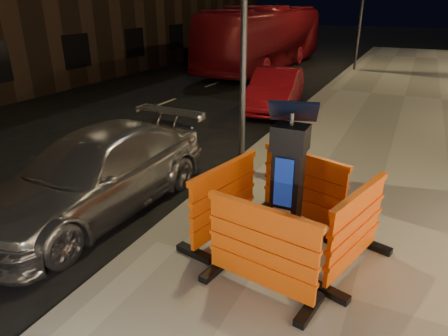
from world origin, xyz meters
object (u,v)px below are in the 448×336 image
at_px(barrier_front, 261,251).
at_px(barrier_kerbside, 224,202).
at_px(car_silver, 101,208).
at_px(bus_doubledecker, 264,68).
at_px(barrier_bldgside, 355,231).
at_px(parking_kiosk, 287,185).
at_px(barrier_back, 303,189).
at_px(car_red, 275,109).

height_order(barrier_front, barrier_kerbside, same).
relative_size(car_silver, bus_doubledecker, 0.41).
bearing_deg(barrier_bldgside, barrier_kerbside, 106.27).
height_order(parking_kiosk, barrier_front, parking_kiosk).
bearing_deg(bus_doubledecker, barrier_back, -66.18).
height_order(car_silver, bus_doubledecker, bus_doubledecker).
height_order(barrier_kerbside, bus_doubledecker, bus_doubledecker).
xyz_separation_m(barrier_front, barrier_kerbside, (-0.95, 0.95, 0.00)).
relative_size(barrier_kerbside, car_red, 0.37).
height_order(barrier_back, bus_doubledecker, bus_doubledecker).
xyz_separation_m(barrier_front, barrier_bldgside, (0.95, 0.95, 0.00)).
relative_size(parking_kiosk, barrier_kerbside, 1.40).
bearing_deg(barrier_bldgside, parking_kiosk, 106.27).
relative_size(barrier_front, barrier_bldgside, 1.00).
distance_m(barrier_back, car_red, 7.98).
bearing_deg(barrier_back, car_red, 129.21).
xyz_separation_m(barrier_kerbside, bus_doubledecker, (-5.51, 16.76, -0.74)).
xyz_separation_m(parking_kiosk, barrier_bldgside, (0.95, 0.00, -0.47)).
xyz_separation_m(barrier_back, barrier_bldgside, (0.95, -0.95, 0.00)).
relative_size(barrier_bldgside, car_red, 0.37).
distance_m(barrier_bldgside, car_red, 9.22).
height_order(barrier_kerbside, barrier_bldgside, same).
bearing_deg(car_silver, parking_kiosk, 2.48).
xyz_separation_m(car_silver, bus_doubledecker, (-2.96, 16.69, 0.00)).
bearing_deg(barrier_bldgside, car_silver, 105.37).
bearing_deg(car_silver, barrier_front, -12.62).
relative_size(car_red, bus_doubledecker, 0.36).
height_order(barrier_front, bus_doubledecker, bus_doubledecker).
bearing_deg(bus_doubledecker, barrier_front, -68.36).
bearing_deg(barrier_kerbside, barrier_bldgside, -77.73).
bearing_deg(barrier_front, barrier_kerbside, 144.27).
bearing_deg(parking_kiosk, barrier_bldgside, 14.27).
distance_m(barrier_front, bus_doubledecker, 18.87).
relative_size(barrier_kerbside, barrier_bldgside, 1.00).
distance_m(barrier_front, barrier_kerbside, 1.34).
relative_size(barrier_back, barrier_bldgside, 1.00).
distance_m(parking_kiosk, car_silver, 3.70).
xyz_separation_m(parking_kiosk, car_silver, (-3.50, 0.07, -1.21)).
height_order(car_red, bus_doubledecker, bus_doubledecker).
distance_m(parking_kiosk, barrier_kerbside, 1.06).
relative_size(parking_kiosk, barrier_front, 1.40).
relative_size(barrier_front, barrier_back, 1.00).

